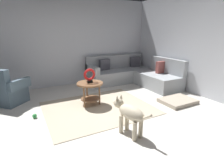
{
  "coord_description": "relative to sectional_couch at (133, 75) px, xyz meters",
  "views": [
    {
      "loc": [
        -1.3,
        -2.7,
        1.65
      ],
      "look_at": [
        0.45,
        0.6,
        0.55
      ],
      "focal_mm": 28.35,
      "sensor_mm": 36.0,
      "label": 1
    }
  ],
  "objects": [
    {
      "name": "wall_right",
      "position": [
        0.95,
        -2.01,
        1.06
      ],
      "size": [
        0.12,
        6.0,
        2.7
      ],
      "primitive_type": "cube",
      "color": "silver",
      "rests_on": "ground_plane"
    },
    {
      "name": "dog_bed_mat",
      "position": [
        -0.01,
        -1.93,
        -0.25
      ],
      "size": [
        0.8,
        0.6,
        0.09
      ],
      "primitive_type": "cube",
      "color": "#B2A38E",
      "rests_on": "ground_plane"
    },
    {
      "name": "armchair",
      "position": [
        -3.62,
        -0.1,
        0.03
      ],
      "size": [
        0.99,
        0.99,
        0.88
      ],
      "rotation": [
        0.0,
        0.0,
        -0.79
      ],
      "color": "#4C6070",
      "rests_on": "ground_plane"
    },
    {
      "name": "dog",
      "position": [
        -1.81,
        -2.52,
        0.09
      ],
      "size": [
        0.32,
        0.84,
        0.63
      ],
      "rotation": [
        0.0,
        0.0,
        0.21
      ],
      "color": "beige",
      "rests_on": "ground_plane"
    },
    {
      "name": "side_table",
      "position": [
        -1.92,
        -1.05,
        0.12
      ],
      "size": [
        0.6,
        0.6,
        0.54
      ],
      "color": "brown",
      "rests_on": "ground_plane"
    },
    {
      "name": "area_rug",
      "position": [
        -1.84,
        -1.31,
        -0.29
      ],
      "size": [
        2.3,
        1.9,
        0.01
      ],
      "primitive_type": "cube",
      "color": "#BCAD93",
      "rests_on": "ground_plane"
    },
    {
      "name": "ground_plane",
      "position": [
        -1.99,
        -2.01,
        -0.34
      ],
      "size": [
        6.0,
        6.0,
        0.1
      ],
      "primitive_type": "cube",
      "color": "silver"
    },
    {
      "name": "wall_back",
      "position": [
        -1.99,
        0.93,
        1.06
      ],
      "size": [
        6.0,
        0.12,
        2.7
      ],
      "primitive_type": "cube",
      "color": "silver",
      "rests_on": "ground_plane"
    },
    {
      "name": "sectional_couch",
      "position": [
        0.0,
        0.0,
        0.0
      ],
      "size": [
        2.2,
        2.25,
        0.88
      ],
      "color": "#9EA3A8",
      "rests_on": "ground_plane"
    },
    {
      "name": "torus_sculpture",
      "position": [
        -1.92,
        -1.05,
        0.42
      ],
      "size": [
        0.28,
        0.08,
        0.33
      ],
      "color": "black",
      "rests_on": "side_table"
    },
    {
      "name": "dog_toy_ball",
      "position": [
        -3.16,
        -1.17,
        -0.25
      ],
      "size": [
        0.09,
        0.09,
        0.09
      ],
      "primitive_type": "sphere",
      "color": "green",
      "rests_on": "ground_plane"
    }
  ]
}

